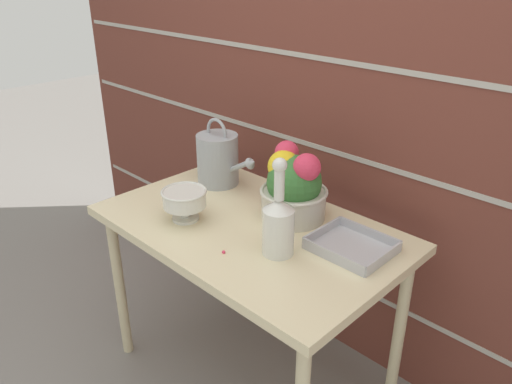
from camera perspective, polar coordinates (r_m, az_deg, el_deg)
name	(u,v)px	position (r m, az deg, el deg)	size (l,w,h in m)	color
ground_plane	(250,374)	(2.30, -0.65, -20.05)	(12.00, 12.00, 0.00)	gray
brick_wall	(333,104)	(2.05, 8.84, 9.89)	(3.60, 0.08, 2.20)	brown
patio_table	(250,242)	(1.88, -0.75, -5.77)	(1.13, 0.70, 0.74)	beige
watering_can	(218,159)	(2.14, -4.34, 3.80)	(0.32, 0.18, 0.29)	#9EA3A8
crystal_pedestal_bowl	(184,200)	(1.86, -8.18, -0.86)	(0.17, 0.17, 0.12)	silver
flower_planter	(293,187)	(1.85, 4.29, 0.63)	(0.25, 0.25, 0.28)	beige
glass_decanter	(279,222)	(1.62, 2.59, -3.47)	(0.11, 0.11, 0.34)	silver
wire_tray	(351,247)	(1.72, 10.85, -6.17)	(0.26, 0.22, 0.04)	#B7B7BC
fallen_petal	(224,252)	(1.68, -3.72, -6.87)	(0.01, 0.01, 0.01)	#E03856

